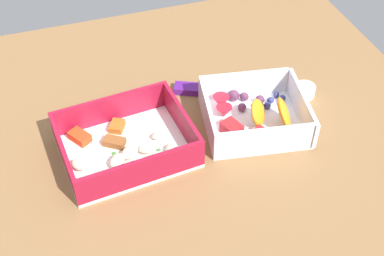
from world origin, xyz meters
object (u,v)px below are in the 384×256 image
at_px(fruit_bowl, 254,114).
at_px(paper_cup_liner, 305,91).
at_px(candy_bar, 195,89).
at_px(pasta_container, 125,145).

bearing_deg(fruit_bowl, paper_cup_liner, 18.38).
relative_size(fruit_bowl, candy_bar, 2.52).
bearing_deg(paper_cup_liner, candy_bar, 159.08).
xyz_separation_m(pasta_container, paper_cup_liner, (0.32, 0.04, -0.01)).
distance_m(fruit_bowl, candy_bar, 0.12).
bearing_deg(pasta_container, fruit_bowl, -5.57).
bearing_deg(paper_cup_liner, fruit_bowl, -161.62).
distance_m(candy_bar, paper_cup_liner, 0.19).
xyz_separation_m(fruit_bowl, paper_cup_liner, (0.11, 0.04, -0.01)).
bearing_deg(candy_bar, pasta_container, -144.66).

